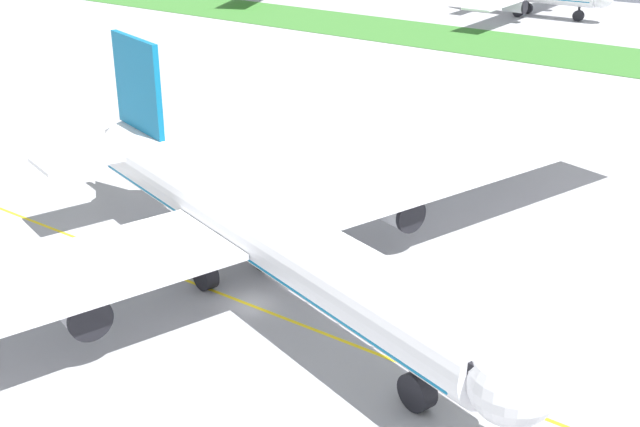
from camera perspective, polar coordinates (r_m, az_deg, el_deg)
ground_plane at (r=68.12m, az=-4.93°, el=-6.33°), size 600.00×600.00×0.00m
apron_taxi_line at (r=68.09m, az=-4.95°, el=-6.34°), size 280.00×0.36×0.01m
grass_median_strip at (r=160.64m, az=21.35°, el=9.74°), size 320.00×24.00×0.10m
airliner_foreground at (r=67.18m, az=-4.71°, el=-0.79°), size 58.26×94.92×18.38m
ground_crew_marshaller_front at (r=75.82m, az=-13.15°, el=-2.73°), size 0.40×0.59×1.77m
service_truck_baggage_loader at (r=113.90m, az=16.21°, el=6.03°), size 5.27×4.13×2.67m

